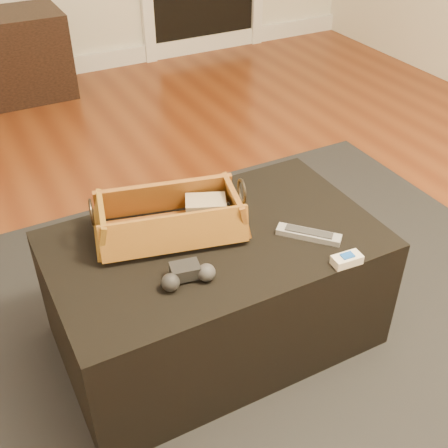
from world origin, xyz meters
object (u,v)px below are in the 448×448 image
silver_remote (309,234)px  cream_gadget (347,260)px  tv_remote (164,230)px  game_controller (187,275)px  ottoman (216,290)px  wicker_basket (170,219)px

silver_remote → cream_gadget: bearing=-81.3°
tv_remote → game_controller: 0.21m
ottoman → cream_gadget: 0.45m
ottoman → tv_remote: size_ratio=4.22×
wicker_basket → tv_remote: bearing=-156.6°
ottoman → cream_gadget: bearing=-45.2°
cream_gadget → tv_remote: bearing=139.3°
tv_remote → game_controller: size_ratio=1.50×
tv_remote → ottoman: bearing=-21.4°
ottoman → silver_remote: size_ratio=5.79×
tv_remote → wicker_basket: 0.04m
wicker_basket → cream_gadget: size_ratio=5.50×
tv_remote → wicker_basket: size_ratio=0.48×
game_controller → cream_gadget: game_controller is taller
wicker_basket → game_controller: 0.23m
game_controller → silver_remote: size_ratio=0.91×
ottoman → silver_remote: silver_remote is taller
ottoman → tv_remote: bearing=151.1°
tv_remote → cream_gadget: 0.54m
game_controller → silver_remote: 0.41m
ottoman → tv_remote: (-0.13, 0.07, 0.24)m
cream_gadget → game_controller: bearing=162.0°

